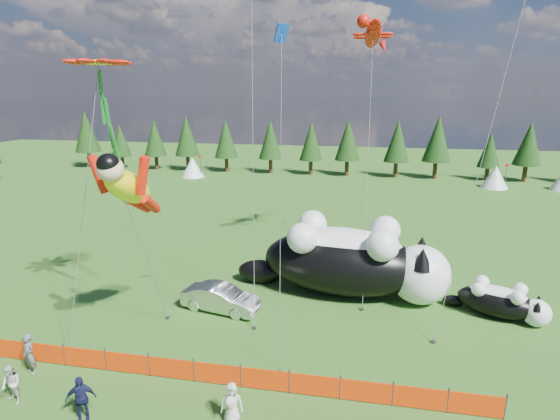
% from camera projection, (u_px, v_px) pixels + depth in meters
% --- Properties ---
extents(ground, '(160.00, 160.00, 0.00)m').
position_uv_depth(ground, '(238.00, 344.00, 20.84)').
color(ground, '#10390A').
rests_on(ground, ground).
extents(safety_fence, '(22.06, 0.06, 1.10)m').
position_uv_depth(safety_fence, '(217.00, 374.00, 17.86)').
color(safety_fence, '#262626').
rests_on(safety_fence, ground).
extents(tree_line, '(90.00, 4.00, 8.00)m').
position_uv_depth(tree_line, '(323.00, 147.00, 62.49)').
color(tree_line, black).
rests_on(tree_line, ground).
extents(festival_tents, '(50.00, 3.20, 2.80)m').
position_uv_depth(festival_tents, '(404.00, 174.00, 56.48)').
color(festival_tents, white).
rests_on(festival_tents, ground).
extents(cat_large, '(12.67, 5.35, 4.57)m').
position_uv_depth(cat_large, '(352.00, 259.00, 25.57)').
color(cat_large, black).
rests_on(cat_large, ground).
extents(cat_small, '(5.11, 3.22, 1.93)m').
position_uv_depth(cat_small, '(502.00, 301.00, 23.16)').
color(cat_small, black).
rests_on(cat_small, ground).
extents(car, '(4.55, 2.30, 1.43)m').
position_uv_depth(car, '(221.00, 298.00, 23.94)').
color(car, silver).
rests_on(car, ground).
extents(spectator_a, '(0.76, 0.63, 1.80)m').
position_uv_depth(spectator_a, '(29.00, 354.00, 18.51)').
color(spectator_a, '#5B5B61').
rests_on(spectator_a, ground).
extents(spectator_b, '(0.89, 0.69, 1.61)m').
position_uv_depth(spectator_b, '(11.00, 385.00, 16.74)').
color(spectator_b, beige).
rests_on(spectator_b, ground).
extents(spectator_c, '(1.20, 0.95, 1.82)m').
position_uv_depth(spectator_c, '(81.00, 399.00, 15.80)').
color(spectator_c, '#16193D').
rests_on(spectator_c, ground).
extents(spectator_e, '(0.90, 0.69, 1.65)m').
position_uv_depth(spectator_e, '(232.00, 403.00, 15.70)').
color(spectator_e, beige).
rests_on(spectator_e, ground).
extents(superhero_kite, '(4.07, 4.93, 9.78)m').
position_uv_depth(superhero_kite, '(128.00, 187.00, 18.66)').
color(superhero_kite, '#FAEF0D').
rests_on(superhero_kite, ground).
extents(gecko_kite, '(2.99, 10.33, 16.95)m').
position_uv_depth(gecko_kite, '(373.00, 34.00, 27.30)').
color(gecko_kite, red).
rests_on(gecko_kite, ground).
extents(flower_kite, '(3.93, 5.16, 13.19)m').
position_uv_depth(flower_kite, '(99.00, 66.00, 19.23)').
color(flower_kite, red).
rests_on(flower_kite, ground).
extents(diamond_kite_c, '(0.83, 1.86, 14.50)m').
position_uv_depth(diamond_kite_c, '(281.00, 54.00, 16.55)').
color(diamond_kite_c, '#0C3FBB').
rests_on(diamond_kite_c, ground).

